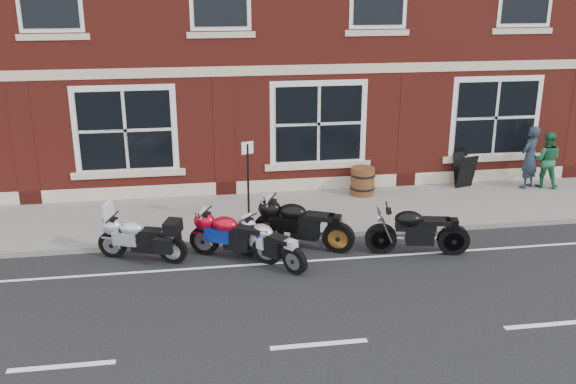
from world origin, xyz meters
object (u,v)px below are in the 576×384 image
Objects in this scene: pedestrian_left at (529,157)px; barrel_planter at (362,181)px; parking_sign at (248,178)px; moto_touring_silver at (140,236)px; pedestrian_right at (546,160)px; moto_sport_silver at (270,242)px; moto_naked_black at (415,229)px; a_board_sign at (464,170)px; moto_sport_red at (234,234)px; moto_sport_black at (301,222)px.

pedestrian_left is 4.68m from barrel_planter.
parking_sign is at bearing -150.69° from barrel_planter.
moto_touring_silver is 1.20× the size of pedestrian_right.
moto_sport_silver is 0.99× the size of pedestrian_right.
moto_naked_black is 3.93m from parking_sign.
pedestrian_right is (5.01, 3.56, 0.33)m from moto_naked_black.
moto_touring_silver is 2.00× the size of a_board_sign.
a_board_sign is at bearing -23.32° from moto_naked_black.
moto_sport_red is at bearing -168.13° from a_board_sign.
moto_touring_silver is at bearing 127.54° from moto_sport_silver.
moto_sport_black is (1.49, 0.34, 0.05)m from moto_sport_red.
moto_touring_silver reaches higher than a_board_sign.
moto_touring_silver is 3.44m from moto_sport_black.
barrel_planter is (-2.97, -0.24, -0.10)m from a_board_sign.
barrel_planter is (5.64, 3.12, -0.03)m from moto_touring_silver.
moto_sport_black is (3.44, 0.10, 0.07)m from moto_touring_silver.
pedestrian_right is (7.35, 2.87, 0.31)m from moto_sport_black.
moto_touring_silver is 1.20× the size of moto_sport_silver.
parking_sign reaches higher than moto_naked_black.
moto_naked_black is 2.96× the size of barrel_planter.
parking_sign reaches higher than moto_touring_silver.
pedestrian_left is 1.76m from a_board_sign.
a_board_sign reaches higher than barrel_planter.
pedestrian_left is (6.85, 2.88, 0.40)m from moto_sport_black.
moto_sport_black is at bearing -126.05° from barrel_planter.
moto_sport_silver is at bearing -82.03° from moto_touring_silver.
moto_touring_silver is at bearing 41.68° from pedestrian_right.
moto_touring_silver is 0.93× the size of parking_sign.
parking_sign is at bearing -20.40° from pedestrian_left.
moto_sport_silver is 7.17m from a_board_sign.
moto_sport_silver is 8.46m from pedestrian_left.
moto_sport_black reaches higher than moto_sport_silver.
moto_sport_silver is (0.71, -0.40, -0.05)m from moto_sport_red.
pedestrian_left is 1.86× the size of a_board_sign.
moto_sport_silver is (2.66, -0.63, -0.03)m from moto_touring_silver.
a_board_sign reaches higher than moto_naked_black.
moto_sport_silver is at bearing -128.44° from barrel_planter.
moto_naked_black is at bearing -142.13° from a_board_sign.
pedestrian_right is 2.23m from a_board_sign.
parking_sign is (-3.23, -1.81, 0.79)m from barrel_planter.
parking_sign is (-0.25, 1.94, 0.79)m from moto_sport_silver.
parking_sign is at bearing 58.26° from moto_sport_silver.
pedestrian_left is at bearing -29.30° from a_board_sign.
moto_touring_silver reaches higher than moto_sport_red.
pedestrian_right reaches higher than moto_sport_red.
pedestrian_left reaches higher than moto_touring_silver.
parking_sign reaches higher than a_board_sign.
moto_sport_red is 1.09× the size of pedestrian_left.
pedestrian_right is at bearing -42.26° from moto_naked_black.
parking_sign reaches higher than barrel_planter.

